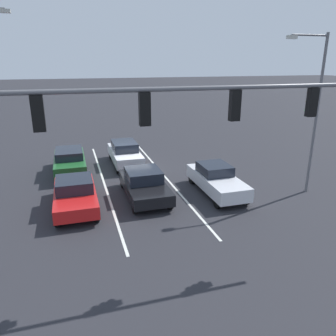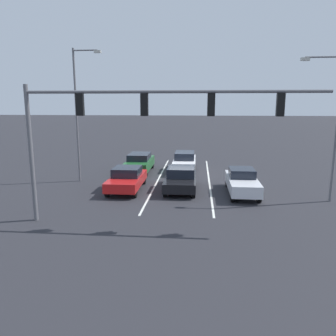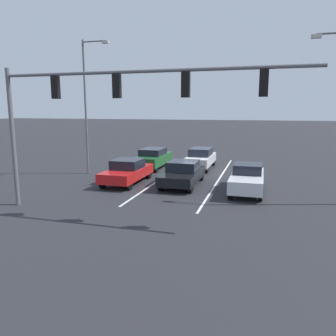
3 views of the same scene
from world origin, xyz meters
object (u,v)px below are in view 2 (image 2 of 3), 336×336
Objects in this scene: car_white_midlane_second at (185,161)px; car_darkgreen_rightlane_second at (139,163)px; car_red_rightlane_front at (127,179)px; traffic_signal_gantry at (132,116)px; street_lamp_right_shoulder at (79,108)px; car_black_midlane_front at (181,179)px; street_lamp_left_shoulder at (333,119)px; car_silver_leftlane_front at (242,181)px.

car_white_midlane_second reaches higher than car_darkgreen_rightlane_second.
car_red_rightlane_front is at bearing 61.07° from car_white_midlane_second.
traffic_signal_gantry is 1.45× the size of street_lamp_right_shoulder.
car_black_midlane_front is 1.00× the size of car_red_rightlane_front.
car_white_midlane_second is (0.00, -5.84, 0.09)m from car_black_midlane_front.
street_lamp_right_shoulder is at bearing -28.88° from car_red_rightlane_front.
traffic_signal_gantry is at bearing 98.78° from car_darkgreen_rightlane_second.
traffic_signal_gantry is (-1.58, 5.81, 4.17)m from car_red_rightlane_front.
car_darkgreen_rightlane_second is at bearing -81.22° from traffic_signal_gantry.
traffic_signal_gantry is (1.85, 12.00, 4.09)m from car_white_midlane_second.
car_darkgreen_rightlane_second reaches higher than car_red_rightlane_front.
street_lamp_left_shoulder is at bearing 173.09° from car_red_rightlane_front.
street_lamp_right_shoulder is (5.24, -7.83, 0.24)m from traffic_signal_gantry.
car_white_midlane_second is 11.89m from street_lamp_left_shoulder.
street_lamp_right_shoulder reaches higher than car_black_midlane_front.
car_darkgreen_rightlane_second is at bearing -29.97° from street_lamp_left_shoulder.
street_lamp_left_shoulder reaches higher than car_silver_leftlane_front.
car_darkgreen_rightlane_second is 0.35× the size of traffic_signal_gantry.
car_silver_leftlane_front is at bearing 142.56° from car_darkgreen_rightlane_second.
street_lamp_right_shoulder is (7.09, -1.67, 4.42)m from car_black_midlane_front.
car_white_midlane_second is (-3.42, -6.19, 0.08)m from car_red_rightlane_front.
car_black_midlane_front is 0.34× the size of traffic_signal_gantry.
car_silver_leftlane_front is 0.99× the size of car_white_midlane_second.
car_black_midlane_front is 7.67m from traffic_signal_gantry.
car_darkgreen_rightlane_second is 12.10m from traffic_signal_gantry.
street_lamp_right_shoulder reaches higher than street_lamp_left_shoulder.
car_white_midlane_second is at bearing -98.74° from traffic_signal_gantry.
car_red_rightlane_front is 6.07m from street_lamp_right_shoulder.
car_white_midlane_second is 3.66m from car_darkgreen_rightlane_second.
car_darkgreen_rightlane_second is 14.24m from street_lamp_left_shoulder.
street_lamp_right_shoulder is (10.86, -2.23, 4.38)m from car_silver_leftlane_front.
car_silver_leftlane_front reaches higher than car_red_rightlane_front.
car_red_rightlane_front is 0.97× the size of car_white_midlane_second.
street_lamp_left_shoulder is (-8.28, 1.77, 3.92)m from car_black_midlane_front.
street_lamp_left_shoulder is (-4.51, 1.21, 3.89)m from car_silver_leftlane_front.
car_red_rightlane_front is at bearing 5.79° from car_black_midlane_front.
car_darkgreen_rightlane_second is 0.51× the size of street_lamp_right_shoulder.
car_darkgreen_rightlane_second is at bearing -135.78° from street_lamp_right_shoulder.
car_darkgreen_rightlane_second is (0.16, -5.43, 0.05)m from car_red_rightlane_front.
traffic_signal_gantry reaches higher than car_black_midlane_front.
car_white_midlane_second reaches higher than car_black_midlane_front.
car_red_rightlane_front is 0.56× the size of street_lamp_left_shoulder.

